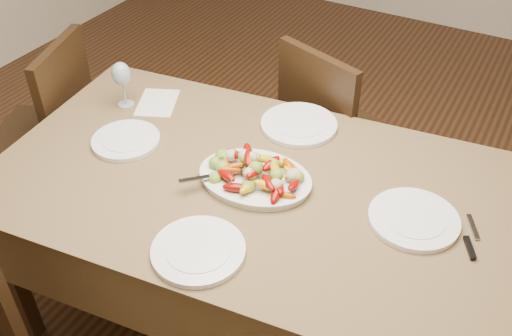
{
  "coord_description": "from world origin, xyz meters",
  "views": [
    {
      "loc": [
        0.91,
        -1.57,
        2.02
      ],
      "look_at": [
        0.18,
        -0.27,
        0.82
      ],
      "focal_mm": 40.0,
      "sensor_mm": 36.0,
      "label": 1
    }
  ],
  "objects_px": {
    "serving_platter": "(255,180)",
    "chair_far": "(340,133)",
    "chair_left": "(38,135)",
    "plate_left": "(126,141)",
    "plate_right": "(414,219)",
    "wine_glass": "(123,83)",
    "plate_near": "(198,251)",
    "dining_table": "(256,257)",
    "plate_far": "(299,125)"
  },
  "relations": [
    {
      "from": "chair_far",
      "to": "serving_platter",
      "type": "xyz_separation_m",
      "value": [
        -0.01,
        -0.8,
        0.3
      ]
    },
    {
      "from": "plate_left",
      "to": "plate_right",
      "type": "distance_m",
      "value": 1.07
    },
    {
      "from": "plate_left",
      "to": "plate_far",
      "type": "xyz_separation_m",
      "value": [
        0.52,
        0.41,
        0.0
      ]
    },
    {
      "from": "chair_left",
      "to": "plate_right",
      "type": "xyz_separation_m",
      "value": [
        1.74,
        -0.01,
        0.29
      ]
    },
    {
      "from": "chair_left",
      "to": "plate_far",
      "type": "relative_size",
      "value": 3.21
    },
    {
      "from": "dining_table",
      "to": "chair_far",
      "type": "distance_m",
      "value": 0.8
    },
    {
      "from": "plate_right",
      "to": "wine_glass",
      "type": "bearing_deg",
      "value": 175.83
    },
    {
      "from": "plate_right",
      "to": "plate_near",
      "type": "bearing_deg",
      "value": -139.35
    },
    {
      "from": "plate_right",
      "to": "plate_near",
      "type": "xyz_separation_m",
      "value": [
        -0.52,
        -0.44,
        0.0
      ]
    },
    {
      "from": "dining_table",
      "to": "chair_left",
      "type": "relative_size",
      "value": 1.94
    },
    {
      "from": "serving_platter",
      "to": "plate_near",
      "type": "bearing_deg",
      "value": -87.97
    },
    {
      "from": "plate_far",
      "to": "plate_near",
      "type": "relative_size",
      "value": 1.05
    },
    {
      "from": "chair_left",
      "to": "serving_platter",
      "type": "distance_m",
      "value": 1.25
    },
    {
      "from": "chair_far",
      "to": "plate_far",
      "type": "distance_m",
      "value": 0.51
    },
    {
      "from": "chair_far",
      "to": "plate_far",
      "type": "relative_size",
      "value": 3.21
    },
    {
      "from": "serving_platter",
      "to": "chair_far",
      "type": "bearing_deg",
      "value": 89.28
    },
    {
      "from": "chair_left",
      "to": "serving_platter",
      "type": "bearing_deg",
      "value": 66.97
    },
    {
      "from": "chair_far",
      "to": "dining_table",
      "type": "bearing_deg",
      "value": 108.6
    },
    {
      "from": "plate_left",
      "to": "wine_glass",
      "type": "xyz_separation_m",
      "value": [
        -0.17,
        0.2,
        0.09
      ]
    },
    {
      "from": "dining_table",
      "to": "chair_left",
      "type": "bearing_deg",
      "value": 175.78
    },
    {
      "from": "serving_platter",
      "to": "plate_left",
      "type": "relative_size",
      "value": 1.51
    },
    {
      "from": "chair_left",
      "to": "plate_left",
      "type": "bearing_deg",
      "value": 60.66
    },
    {
      "from": "chair_far",
      "to": "plate_far",
      "type": "height_order",
      "value": "chair_far"
    },
    {
      "from": "dining_table",
      "to": "plate_right",
      "type": "distance_m",
      "value": 0.66
    },
    {
      "from": "chair_left",
      "to": "serving_platter",
      "type": "xyz_separation_m",
      "value": [
        1.21,
        -0.09,
        0.3
      ]
    },
    {
      "from": "plate_near",
      "to": "serving_platter",
      "type": "bearing_deg",
      "value": 92.03
    },
    {
      "from": "plate_right",
      "to": "plate_far",
      "type": "distance_m",
      "value": 0.62
    },
    {
      "from": "dining_table",
      "to": "wine_glass",
      "type": "bearing_deg",
      "value": 166.71
    },
    {
      "from": "plate_right",
      "to": "chair_left",
      "type": "bearing_deg",
      "value": 179.56
    },
    {
      "from": "plate_right",
      "to": "wine_glass",
      "type": "distance_m",
      "value": 1.24
    },
    {
      "from": "serving_platter",
      "to": "plate_far",
      "type": "relative_size",
      "value": 1.29
    },
    {
      "from": "dining_table",
      "to": "serving_platter",
      "type": "relative_size",
      "value": 4.82
    },
    {
      "from": "chair_far",
      "to": "serving_platter",
      "type": "height_order",
      "value": "chair_far"
    },
    {
      "from": "chair_left",
      "to": "plate_near",
      "type": "height_order",
      "value": "chair_left"
    },
    {
      "from": "chair_left",
      "to": "serving_platter",
      "type": "relative_size",
      "value": 2.49
    },
    {
      "from": "serving_platter",
      "to": "plate_far",
      "type": "xyz_separation_m",
      "value": [
        -0.02,
        0.37,
        -0.0
      ]
    },
    {
      "from": "chair_left",
      "to": "plate_left",
      "type": "height_order",
      "value": "chair_left"
    },
    {
      "from": "dining_table",
      "to": "plate_near",
      "type": "bearing_deg",
      "value": -88.4
    },
    {
      "from": "plate_near",
      "to": "dining_table",
      "type": "bearing_deg",
      "value": 91.6
    },
    {
      "from": "plate_right",
      "to": "plate_near",
      "type": "relative_size",
      "value": 1.01
    },
    {
      "from": "chair_far",
      "to": "wine_glass",
      "type": "relative_size",
      "value": 4.64
    },
    {
      "from": "serving_platter",
      "to": "plate_near",
      "type": "height_order",
      "value": "serving_platter"
    },
    {
      "from": "chair_left",
      "to": "wine_glass",
      "type": "bearing_deg",
      "value": 79.8
    },
    {
      "from": "chair_left",
      "to": "plate_right",
      "type": "relative_size",
      "value": 3.33
    },
    {
      "from": "chair_left",
      "to": "wine_glass",
      "type": "distance_m",
      "value": 0.64
    },
    {
      "from": "plate_right",
      "to": "plate_near",
      "type": "distance_m",
      "value": 0.68
    },
    {
      "from": "plate_far",
      "to": "wine_glass",
      "type": "distance_m",
      "value": 0.72
    },
    {
      "from": "chair_left",
      "to": "plate_left",
      "type": "relative_size",
      "value": 3.75
    },
    {
      "from": "dining_table",
      "to": "serving_platter",
      "type": "distance_m",
      "value": 0.39
    },
    {
      "from": "serving_platter",
      "to": "plate_right",
      "type": "distance_m",
      "value": 0.54
    }
  ]
}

